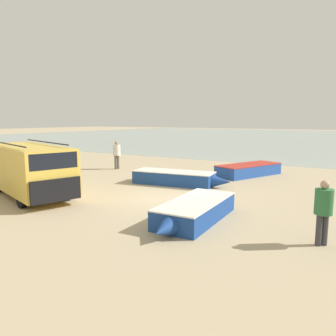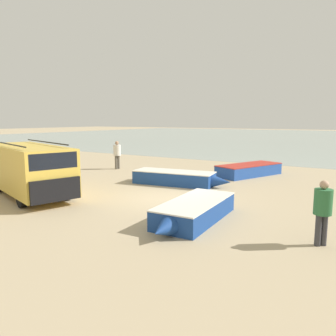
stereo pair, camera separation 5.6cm
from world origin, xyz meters
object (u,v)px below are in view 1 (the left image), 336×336
fishing_rowboat_2 (251,170)px  fisherman_2 (323,207)px  fishing_rowboat_1 (177,178)px  parked_van (29,168)px  fishing_rowboat_0 (194,211)px  fisherman_1 (45,158)px  fisherman_3 (117,152)px

fishing_rowboat_2 → fisherman_2: size_ratio=2.95×
fishing_rowboat_1 → fishing_rowboat_2: (2.18, 4.47, -0.00)m
fisherman_2 → fishing_rowboat_1: bearing=11.9°
parked_van → fishing_rowboat_0: bearing=21.6°
fishing_rowboat_0 → fisherman_1: bearing=-107.1°
fisherman_2 → fisherman_3: (-12.63, 7.14, 0.07)m
parked_van → fisherman_3: size_ratio=3.25×
fishing_rowboat_1 → parked_van: bearing=-135.1°
fishing_rowboat_0 → fisherman_2: bearing=85.5°
fishing_rowboat_1 → fisherman_2: fisherman_2 is taller
fisherman_1 → fisherman_3: fisherman_3 is taller
fishing_rowboat_0 → fisherman_3: fisherman_3 is taller
fishing_rowboat_0 → fishing_rowboat_2: bearing=-175.8°
parked_van → fisherman_2: parked_van is taller
parked_van → fishing_rowboat_0: size_ratio=1.38×
fishing_rowboat_2 → fishing_rowboat_1: bearing=176.3°
fishing_rowboat_1 → fisherman_1: size_ratio=2.76×
fisherman_1 → fishing_rowboat_0: bearing=163.4°
fisherman_1 → fisherman_3: bearing=-108.1°
parked_van → fisherman_2: size_ratio=3.49×
fishing_rowboat_0 → fisherman_1: 10.64m
parked_van → fishing_rowboat_1: (3.91, 5.22, -0.83)m
fishing_rowboat_2 → parked_van: bearing=170.1°
fisherman_1 → parked_van: bearing=131.9°
fishing_rowboat_1 → fisherman_2: (6.89, -4.80, 0.66)m
parked_van → fisherman_2: bearing=19.6°
fisherman_1 → fisherman_3: 4.56m
fishing_rowboat_0 → fisherman_2: (3.60, -0.12, 0.67)m
fisherman_2 → fisherman_1: bearing=35.5°
fishing_rowboat_2 → fisherman_3: (-7.92, -2.14, 0.74)m
parked_van → fishing_rowboat_2: bearing=75.2°
parked_van → fisherman_3: parked_van is taller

